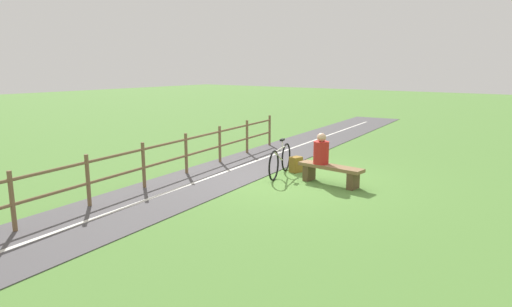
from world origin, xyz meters
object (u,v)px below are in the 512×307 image
(bench, at_px, (330,171))
(person_seated, at_px, (321,151))
(backpack, at_px, (296,165))
(bicycle, at_px, (280,160))

(bench, distance_m, person_seated, 0.54)
(bench, xyz_separation_m, person_seated, (0.28, -0.02, 0.46))
(person_seated, bearing_deg, backpack, -23.43)
(backpack, bearing_deg, person_seated, 152.22)
(person_seated, bearing_deg, bicycle, 4.95)
(person_seated, xyz_separation_m, backpack, (1.04, -0.55, -0.58))
(bicycle, bearing_deg, person_seated, 73.87)
(person_seated, relative_size, backpack, 1.81)
(bicycle, height_order, backpack, bicycle)
(person_seated, distance_m, backpack, 1.31)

